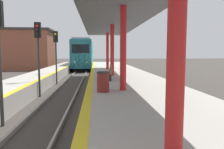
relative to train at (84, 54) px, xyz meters
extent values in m
cube|color=black|center=(0.00, 0.07, -2.10)|extent=(2.44, 14.94, 0.55)
cube|color=teal|center=(0.00, 0.07, 0.12)|extent=(2.88, 16.60, 3.88)
cube|color=yellow|center=(0.00, -8.15, 0.12)|extent=(2.82, 0.16, 3.80)
cube|color=black|center=(0.00, -8.21, 0.80)|extent=(2.30, 0.06, 1.16)
cube|color=slate|center=(0.00, 0.07, 2.18)|extent=(2.44, 15.77, 0.24)
sphere|color=white|center=(-0.79, -8.21, -0.95)|extent=(0.18, 0.18, 0.18)
sphere|color=white|center=(0.79, -8.21, -0.95)|extent=(0.18, 0.18, 0.18)
cylinder|color=#2D2D2D|center=(-1.39, -29.18, -0.63)|extent=(0.12, 0.12, 3.49)
cylinder|color=#2D2D2D|center=(-1.39, -23.91, -0.63)|extent=(0.12, 0.12, 3.49)
cube|color=black|center=(-1.39, -23.91, 1.56)|extent=(0.36, 0.20, 0.90)
sphere|color=red|center=(-1.39, -24.05, 1.77)|extent=(0.16, 0.16, 0.16)
sphere|color=black|center=(-1.39, -24.05, 1.56)|extent=(0.16, 0.16, 0.16)
sphere|color=black|center=(-1.39, -24.05, 1.36)|extent=(0.16, 0.16, 0.16)
cylinder|color=#2D2D2D|center=(-1.31, -18.65, -0.63)|extent=(0.12, 0.12, 3.49)
cube|color=black|center=(-1.31, -18.65, 1.56)|extent=(0.36, 0.20, 0.90)
sphere|color=yellow|center=(-1.31, -18.79, 1.77)|extent=(0.16, 0.16, 0.16)
sphere|color=black|center=(-1.31, -18.79, 1.56)|extent=(0.16, 0.16, 0.16)
sphere|color=black|center=(-1.31, -18.79, 1.36)|extent=(0.16, 0.16, 0.16)
cylinder|color=red|center=(3.19, -33.79, 0.43)|extent=(0.29, 0.29, 3.76)
cylinder|color=red|center=(3.19, -27.34, 0.43)|extent=(0.29, 0.29, 3.76)
cylinder|color=red|center=(3.19, -20.88, 0.43)|extent=(0.29, 0.29, 3.76)
cylinder|color=red|center=(3.19, -14.43, 0.43)|extent=(0.29, 0.29, 3.76)
cube|color=#515156|center=(3.19, -24.11, 2.41)|extent=(4.18, 25.82, 0.20)
cylinder|color=maroon|center=(2.27, -27.69, -1.03)|extent=(0.54, 0.54, 0.82)
cylinder|color=#262626|center=(2.27, -27.69, -0.59)|extent=(0.56, 0.56, 0.06)
cube|color=brown|center=(2.72, -23.43, -1.01)|extent=(0.44, 1.50, 0.08)
cube|color=brown|center=(2.91, -23.43, -0.75)|extent=(0.06, 1.50, 0.44)
cube|color=#262628|center=(2.72, -24.03, -1.25)|extent=(0.35, 0.08, 0.40)
cube|color=#262628|center=(2.72, -22.83, -1.25)|extent=(0.35, 0.08, 0.40)
cube|color=brown|center=(-11.47, -1.19, 0.61)|extent=(12.82, 6.57, 5.97)
cube|color=#383333|center=(-11.47, -1.19, 3.75)|extent=(13.46, 6.90, 0.30)
camera|label=1|loc=(1.96, -37.06, 0.24)|focal=35.00mm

